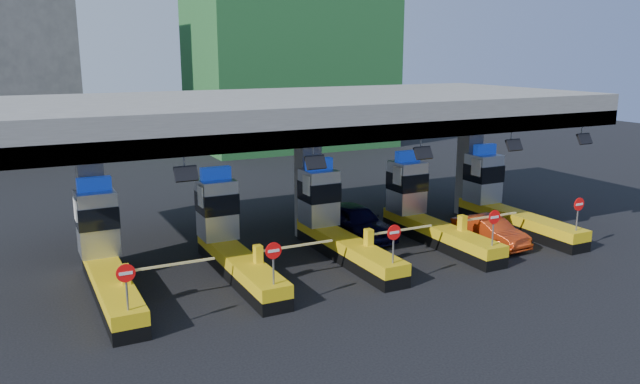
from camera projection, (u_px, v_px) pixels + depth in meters
name	position (u px, v px, depth m)	size (l,w,h in m)	color
ground	(337.00, 254.00, 28.41)	(120.00, 120.00, 0.00)	black
toll_canopy	(309.00, 114.00, 29.56)	(28.00, 12.09, 7.00)	slate
toll_lane_far_left	(105.00, 255.00, 23.95)	(4.43, 8.00, 4.16)	black
toll_lane_left	(229.00, 237.00, 26.15)	(4.43, 8.00, 4.16)	black
toll_lane_center	(334.00, 223.00, 28.35)	(4.43, 8.00, 4.16)	black
toll_lane_right	(424.00, 211.00, 30.54)	(4.43, 8.00, 4.16)	black
toll_lane_far_right	(502.00, 200.00, 32.74)	(4.43, 8.00, 4.16)	black
van	(355.00, 221.00, 30.70)	(2.02, 5.03, 1.71)	black
red_car	(490.00, 231.00, 29.62)	(1.42, 4.08, 1.34)	#BF330E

